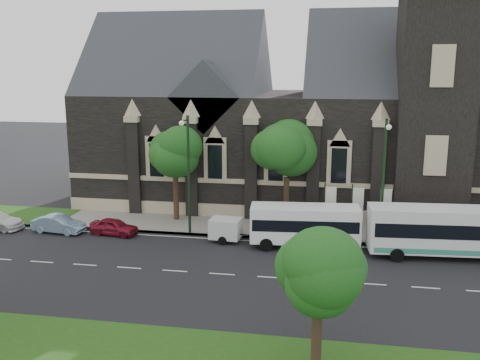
% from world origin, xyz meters
% --- Properties ---
extents(ground, '(160.00, 160.00, 0.00)m').
position_xyz_m(ground, '(0.00, 0.00, 0.00)').
color(ground, black).
rests_on(ground, ground).
extents(sidewalk, '(80.00, 5.00, 0.15)m').
position_xyz_m(sidewalk, '(0.00, 9.50, 0.07)').
color(sidewalk, gray).
rests_on(sidewalk, ground).
extents(museum, '(40.00, 17.70, 29.90)m').
position_xyz_m(museum, '(5.12, 18.78, 8.17)').
color(museum, black).
rests_on(museum, ground).
extents(tree_park_east, '(3.40, 3.40, 6.28)m').
position_xyz_m(tree_park_east, '(6.18, -9.32, 4.62)').
color(tree_park_east, black).
rests_on(tree_park_east, ground).
extents(tree_walk_right, '(4.08, 4.08, 7.80)m').
position_xyz_m(tree_walk_right, '(3.21, 10.71, 5.82)').
color(tree_walk_right, black).
rests_on(tree_walk_right, ground).
extents(tree_walk_left, '(3.91, 3.91, 7.64)m').
position_xyz_m(tree_walk_left, '(-5.80, 10.70, 5.73)').
color(tree_walk_left, black).
rests_on(tree_walk_left, ground).
extents(street_lamp_near, '(0.36, 1.88, 9.00)m').
position_xyz_m(street_lamp_near, '(10.00, 7.09, 5.11)').
color(street_lamp_near, black).
rests_on(street_lamp_near, ground).
extents(street_lamp_mid, '(0.36, 1.88, 9.00)m').
position_xyz_m(street_lamp_mid, '(-4.00, 7.09, 5.11)').
color(street_lamp_mid, black).
rests_on(street_lamp_mid, ground).
extents(banner_flag_left, '(0.90, 0.10, 4.00)m').
position_xyz_m(banner_flag_left, '(6.29, 9.00, 2.38)').
color(banner_flag_left, black).
rests_on(banner_flag_left, ground).
extents(banner_flag_center, '(0.90, 0.10, 4.00)m').
position_xyz_m(banner_flag_center, '(8.29, 9.00, 2.38)').
color(banner_flag_center, black).
rests_on(banner_flag_center, ground).
extents(banner_flag_right, '(0.90, 0.10, 4.00)m').
position_xyz_m(banner_flag_right, '(10.29, 9.00, 2.38)').
color(banner_flag_right, black).
rests_on(banner_flag_right, ground).
extents(tour_coach, '(11.74, 3.34, 3.38)m').
position_xyz_m(tour_coach, '(14.81, 5.48, 1.85)').
color(tour_coach, white).
rests_on(tour_coach, ground).
extents(shuttle_bus, '(7.75, 3.21, 2.92)m').
position_xyz_m(shuttle_bus, '(4.73, 5.97, 1.69)').
color(shuttle_bus, white).
rests_on(shuttle_bus, ground).
extents(box_trailer, '(3.23, 1.90, 1.69)m').
position_xyz_m(box_trailer, '(-1.00, 6.14, 0.96)').
color(box_trailer, silver).
rests_on(box_trailer, ground).
extents(sedan, '(4.20, 1.85, 1.34)m').
position_xyz_m(sedan, '(-14.00, 5.97, 0.67)').
color(sedan, '#809EB9').
rests_on(sedan, ground).
extents(car_far_red, '(3.88, 1.99, 1.26)m').
position_xyz_m(car_far_red, '(-9.61, 6.20, 0.63)').
color(car_far_red, maroon).
rests_on(car_far_red, ground).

